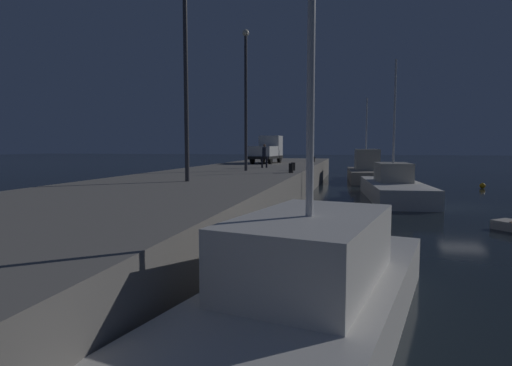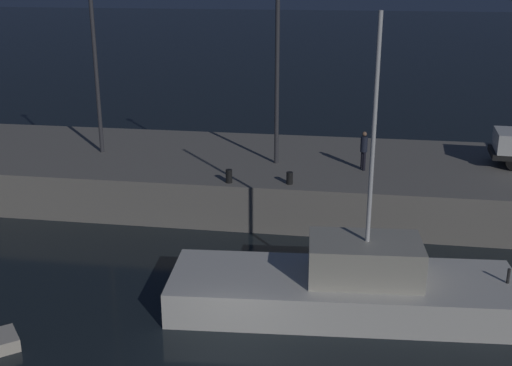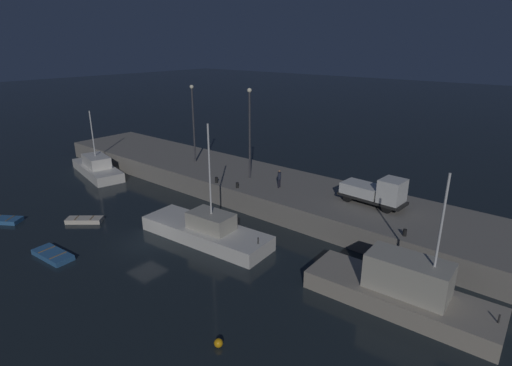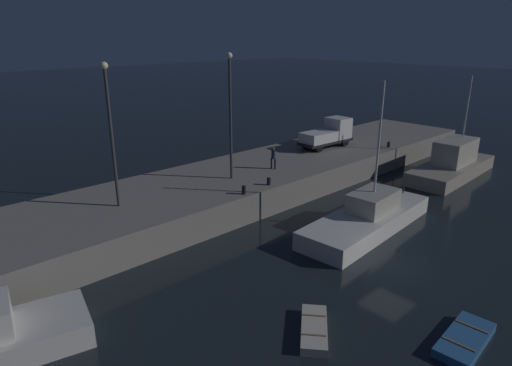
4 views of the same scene
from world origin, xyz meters
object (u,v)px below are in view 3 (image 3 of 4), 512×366
(dinghy_orange_near, at_px, (4,220))
(dockworker, at_px, (279,178))
(fishing_trawler_red, at_px, (97,168))
(bollard_east, at_px, (237,185))
(fishing_boat_blue, at_px, (207,230))
(mooring_buoy_mid, at_px, (218,343))
(fishing_boat_white, at_px, (402,290))
(dinghy_red_small, at_px, (84,220))
(rowboat_white_mid, at_px, (53,255))
(lamp_post_west, at_px, (193,118))
(utility_truck, at_px, (376,192))
(bollard_central, at_px, (216,180))
(bollard_west, at_px, (405,233))
(lamp_post_east, at_px, (250,128))

(dinghy_orange_near, xyz_separation_m, dockworker, (17.03, 18.51, 2.87))
(fishing_trawler_red, distance_m, bollard_east, 20.40)
(fishing_trawler_red, distance_m, fishing_boat_blue, 23.02)
(dinghy_orange_near, xyz_separation_m, mooring_buoy_mid, (26.00, 1.01, 0.05))
(fishing_boat_white, bearing_deg, dinghy_red_small, -167.26)
(fishing_boat_blue, distance_m, fishing_boat_white, 15.58)
(bollard_east, bearing_deg, rowboat_white_mid, -104.75)
(dinghy_orange_near, relative_size, lamp_post_west, 0.38)
(dinghy_red_small, relative_size, lamp_post_west, 0.35)
(mooring_buoy_mid, bearing_deg, dinghy_orange_near, -177.77)
(dinghy_red_small, xyz_separation_m, bollard_east, (8.32, 11.29, 2.11))
(fishing_boat_blue, xyz_separation_m, lamp_post_west, (-12.41, 10.21, 6.30))
(fishing_boat_blue, relative_size, rowboat_white_mid, 3.21)
(utility_truck, height_order, bollard_east, utility_truck)
(bollard_central, bearing_deg, bollard_west, 1.07)
(dinghy_red_small, distance_m, utility_truck, 25.81)
(dinghy_red_small, relative_size, utility_truck, 0.53)
(utility_truck, xyz_separation_m, bollard_east, (-12.09, -4.21, -0.98))
(dinghy_orange_near, xyz_separation_m, rowboat_white_mid, (9.74, -0.14, 0.01))
(dockworker, bearing_deg, bollard_west, -10.73)
(fishing_boat_blue, distance_m, lamp_post_west, 17.26)
(fishing_boat_white, bearing_deg, utility_truck, 122.51)
(bollard_west, bearing_deg, dinghy_orange_near, -151.98)
(fishing_trawler_red, height_order, dinghy_red_small, fishing_trawler_red)
(bollard_central, bearing_deg, dockworker, 26.62)
(dinghy_orange_near, bearing_deg, fishing_boat_white, 18.26)
(dockworker, bearing_deg, fishing_trawler_red, -166.10)
(lamp_post_west, bearing_deg, dockworker, -4.11)
(bollard_east, bearing_deg, fishing_trawler_red, -171.16)
(rowboat_white_mid, bearing_deg, fishing_boat_blue, 53.76)
(dinghy_red_small, relative_size, mooring_buoy_mid, 6.44)
(lamp_post_west, distance_m, dockworker, 13.50)
(fishing_trawler_red, distance_m, bollard_central, 17.83)
(dockworker, bearing_deg, lamp_post_west, 175.89)
(dinghy_red_small, distance_m, mooring_buoy_mid, 20.68)
(fishing_trawler_red, xyz_separation_m, bollard_east, (20.11, 3.13, 1.44))
(fishing_trawler_red, relative_size, lamp_post_east, 1.14)
(fishing_boat_white, xyz_separation_m, bollard_east, (-18.15, 5.30, 1.15))
(fishing_boat_white, height_order, dinghy_red_small, fishing_boat_white)
(dinghy_orange_near, distance_m, dockworker, 25.31)
(lamp_post_west, bearing_deg, bollard_west, -7.48)
(dockworker, bearing_deg, dinghy_orange_near, -132.61)
(lamp_post_west, distance_m, bollard_east, 11.45)
(lamp_post_west, xyz_separation_m, utility_truck, (21.87, 0.68, -3.84))
(lamp_post_east, relative_size, bollard_west, 17.73)
(lamp_post_west, bearing_deg, dinghy_orange_near, -102.16)
(fishing_boat_white, xyz_separation_m, mooring_buoy_mid, (-6.11, -9.58, -0.91))
(fishing_boat_white, distance_m, mooring_buoy_mid, 11.40)
(dinghy_orange_near, xyz_separation_m, dinghy_red_small, (5.64, 4.61, 0.01))
(fishing_trawler_red, relative_size, rowboat_white_mid, 2.87)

